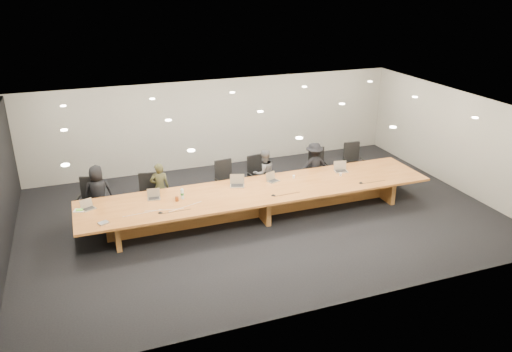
# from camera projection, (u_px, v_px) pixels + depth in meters

# --- Properties ---
(ground) EXTENTS (12.00, 12.00, 0.00)m
(ground) POSITION_uv_depth(u_px,v_px,m) (260.00, 216.00, 12.89)
(ground) COLOR black
(ground) RESTS_ON ground
(back_wall) EXTENTS (12.00, 0.02, 2.80)m
(back_wall) POSITION_uv_depth(u_px,v_px,m) (216.00, 123.00, 15.84)
(back_wall) COLOR beige
(back_wall) RESTS_ON ground
(conference_table) EXTENTS (9.00, 1.80, 0.75)m
(conference_table) POSITION_uv_depth(u_px,v_px,m) (260.00, 198.00, 12.69)
(conference_table) COLOR #9C5622
(conference_table) RESTS_ON ground
(chair_far_left) EXTENTS (0.74, 0.74, 1.15)m
(chair_far_left) POSITION_uv_depth(u_px,v_px,m) (89.00, 201.00, 12.37)
(chair_far_left) COLOR black
(chair_far_left) RESTS_ON ground
(chair_left) EXTENTS (0.63, 0.63, 1.07)m
(chair_left) POSITION_uv_depth(u_px,v_px,m) (148.00, 194.00, 12.85)
(chair_left) COLOR black
(chair_left) RESTS_ON ground
(chair_mid_left) EXTENTS (0.66, 0.66, 1.16)m
(chair_mid_left) POSITION_uv_depth(u_px,v_px,m) (227.00, 181.00, 13.54)
(chair_mid_left) COLOR black
(chair_mid_left) RESTS_ON ground
(chair_mid_right) EXTENTS (0.67, 0.67, 1.13)m
(chair_mid_right) POSITION_uv_depth(u_px,v_px,m) (259.00, 175.00, 13.96)
(chair_mid_right) COLOR black
(chair_mid_right) RESTS_ON ground
(chair_right) EXTENTS (0.64, 0.64, 1.13)m
(chair_right) POSITION_uv_depth(u_px,v_px,m) (318.00, 167.00, 14.57)
(chair_right) COLOR black
(chair_right) RESTS_ON ground
(chair_far_right) EXTENTS (0.65, 0.65, 1.18)m
(chair_far_right) POSITION_uv_depth(u_px,v_px,m) (354.00, 162.00, 14.88)
(chair_far_right) COLOR black
(chair_far_right) RESTS_ON ground
(person_a) EXTENTS (0.71, 0.47, 1.43)m
(person_a) POSITION_uv_depth(u_px,v_px,m) (98.00, 193.00, 12.50)
(person_a) COLOR black
(person_a) RESTS_ON ground
(person_b) EXTENTS (0.53, 0.38, 1.35)m
(person_b) POSITION_uv_depth(u_px,v_px,m) (160.00, 188.00, 12.89)
(person_b) COLOR #30301A
(person_b) RESTS_ON ground
(person_c) EXTENTS (0.70, 0.58, 1.34)m
(person_c) POSITION_uv_depth(u_px,v_px,m) (264.00, 173.00, 13.86)
(person_c) COLOR #545456
(person_c) RESTS_ON ground
(person_d) EXTENTS (0.93, 0.56, 1.40)m
(person_d) POSITION_uv_depth(u_px,v_px,m) (314.00, 166.00, 14.27)
(person_d) COLOR black
(person_d) RESTS_ON ground
(laptop_a) EXTENTS (0.35, 0.31, 0.23)m
(laptop_a) POSITION_uv_depth(u_px,v_px,m) (88.00, 205.00, 11.50)
(laptop_a) COLOR tan
(laptop_a) RESTS_ON conference_table
(laptop_b) EXTENTS (0.33, 0.26, 0.24)m
(laptop_b) POSITION_uv_depth(u_px,v_px,m) (154.00, 194.00, 12.02)
(laptop_b) COLOR tan
(laptop_b) RESTS_ON conference_table
(laptop_c) EXTENTS (0.44, 0.37, 0.29)m
(laptop_c) POSITION_uv_depth(u_px,v_px,m) (237.00, 181.00, 12.73)
(laptop_c) COLOR tan
(laptop_c) RESTS_ON conference_table
(laptop_d) EXTENTS (0.37, 0.32, 0.24)m
(laptop_d) POSITION_uv_depth(u_px,v_px,m) (273.00, 177.00, 13.04)
(laptop_d) COLOR tan
(laptop_d) RESTS_ON conference_table
(laptop_e) EXTENTS (0.40, 0.32, 0.28)m
(laptop_e) POSITION_uv_depth(u_px,v_px,m) (341.00, 167.00, 13.69)
(laptop_e) COLOR #C1AD93
(laptop_e) RESTS_ON conference_table
(water_bottle) EXTENTS (0.10, 0.10, 0.25)m
(water_bottle) POSITION_uv_depth(u_px,v_px,m) (182.00, 194.00, 12.04)
(water_bottle) COLOR silver
(water_bottle) RESTS_ON conference_table
(amber_mug) EXTENTS (0.10, 0.10, 0.11)m
(amber_mug) POSITION_uv_depth(u_px,v_px,m) (177.00, 199.00, 11.94)
(amber_mug) COLOR brown
(amber_mug) RESTS_ON conference_table
(paper_cup_near) EXTENTS (0.08, 0.08, 0.08)m
(paper_cup_near) POSITION_uv_depth(u_px,v_px,m) (294.00, 177.00, 13.28)
(paper_cup_near) COLOR silver
(paper_cup_near) RESTS_ON conference_table
(paper_cup_far) EXTENTS (0.08, 0.08, 0.08)m
(paper_cup_far) POSITION_uv_depth(u_px,v_px,m) (341.00, 174.00, 13.44)
(paper_cup_far) COLOR white
(paper_cup_far) RESTS_ON conference_table
(notepad) EXTENTS (0.30, 0.27, 0.01)m
(notepad) POSITION_uv_depth(u_px,v_px,m) (79.00, 210.00, 11.46)
(notepad) COLOR silver
(notepad) RESTS_ON conference_table
(lime_gadget) EXTENTS (0.16, 0.11, 0.02)m
(lime_gadget) POSITION_uv_depth(u_px,v_px,m) (79.00, 210.00, 11.45)
(lime_gadget) COLOR #71D438
(lime_gadget) RESTS_ON notepad
(av_box) EXTENTS (0.26, 0.23, 0.03)m
(av_box) POSITION_uv_depth(u_px,v_px,m) (103.00, 223.00, 10.87)
(av_box) COLOR #AEAEB3
(av_box) RESTS_ON conference_table
(mic_left) EXTENTS (0.15, 0.15, 0.03)m
(mic_left) POSITION_uv_depth(u_px,v_px,m) (160.00, 212.00, 11.35)
(mic_left) COLOR black
(mic_left) RESTS_ON conference_table
(mic_center) EXTENTS (0.15, 0.15, 0.03)m
(mic_center) POSITION_uv_depth(u_px,v_px,m) (273.00, 195.00, 12.25)
(mic_center) COLOR black
(mic_center) RESTS_ON conference_table
(mic_right) EXTENTS (0.13, 0.13, 0.03)m
(mic_right) POSITION_uv_depth(u_px,v_px,m) (361.00, 183.00, 12.97)
(mic_right) COLOR black
(mic_right) RESTS_ON conference_table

